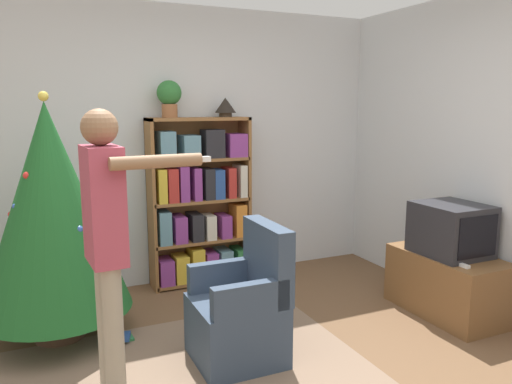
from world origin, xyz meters
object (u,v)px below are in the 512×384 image
Objects in this scene: christmas_tree at (51,210)px; potted_plant at (169,96)px; bookshelf at (200,206)px; television at (451,229)px; standing_person at (107,235)px; table_lamp at (225,106)px; armchair at (242,313)px.

potted_plant is at bearing 33.03° from christmas_tree.
bookshelf is 2.22m from television.
potted_plant is at bearing 150.86° from standing_person.
television is at bearing -49.20° from table_lamp.
armchair is (1.10, -0.85, -0.64)m from christmas_tree.
television is 1.62× the size of potted_plant.
bookshelf is 0.88× the size of christmas_tree.
christmas_tree is at bearing -127.21° from armchair.
armchair is at bearing -37.49° from christmas_tree.
table_lamp reaches higher than standing_person.
standing_person reaches higher than television.
standing_person is at bearing -128.36° from table_lamp.
television is 3.06m from christmas_tree.
christmas_tree is 1.53m from armchair.
bookshelf is at bearing 143.98° from standing_person.
potted_plant is 0.54m from table_lamp.
table_lamp is (-1.33, 1.55, 0.97)m from television.
potted_plant reaches higher than standing_person.
armchair is 4.60× the size of table_lamp.
potted_plant reaches higher than armchair.
christmas_tree is at bearing -156.65° from table_lamp.
table_lamp reaches higher than television.
table_lamp is at bearing 1.20° from bookshelf.
christmas_tree is 1.05m from standing_person.
table_lamp is (0.49, 1.53, 1.36)m from armchair.
table_lamp is (0.53, 0.00, -0.09)m from potted_plant.
standing_person is at bearing -115.59° from potted_plant.
table_lamp reaches higher than bookshelf.
bookshelf is 7.92× the size of table_lamp.
television is 0.32× the size of standing_person.
armchair is 2.11m from table_lamp.
table_lamp is (1.35, 1.71, 0.69)m from standing_person.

